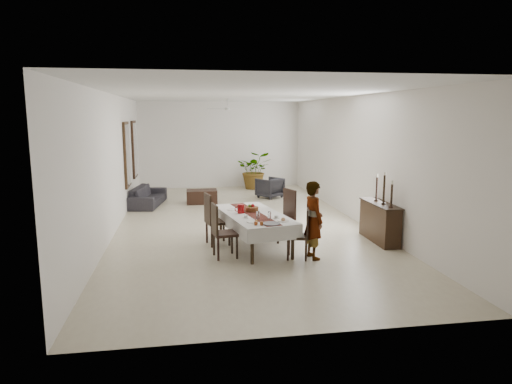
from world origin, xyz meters
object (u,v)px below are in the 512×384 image
dining_table_top (254,215)px  sideboard_body (380,223)px  red_pitcher (241,209)px  sofa (148,196)px  woman (314,220)px

dining_table_top → sideboard_body: size_ratio=1.63×
red_pitcher → sofa: (-2.23, 4.79, -0.51)m
woman → red_pitcher: bearing=41.6°
sideboard_body → sofa: size_ratio=0.70×
woman → sofa: woman is taller
woman → sideboard_body: bearing=-71.3°
red_pitcher → woman: bearing=-39.3°
red_pitcher → woman: size_ratio=0.12×
sideboard_body → sofa: (-5.25, 4.89, -0.12)m
dining_table_top → sofa: bearing=106.0°
sofa → sideboard_body: bearing=-123.3°
red_pitcher → woman: (1.26, -1.03, -0.05)m
woman → sofa: (-3.49, 5.82, -0.46)m
dining_table_top → sideboard_body: sideboard_body is taller
red_pitcher → woman: 1.63m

